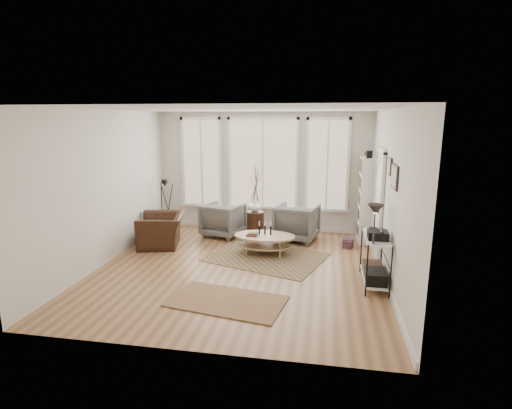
% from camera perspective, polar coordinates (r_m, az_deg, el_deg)
% --- Properties ---
extents(room, '(5.50, 5.54, 2.90)m').
position_cam_1_polar(room, '(7.18, -2.20, 1.63)').
color(room, '#A5744B').
rests_on(room, ground).
extents(bay_window, '(4.14, 0.12, 2.24)m').
position_cam_1_polar(bay_window, '(9.77, 0.98, 5.58)').
color(bay_window, tan).
rests_on(bay_window, ground).
extents(door, '(0.09, 1.06, 2.22)m').
position_cam_1_polar(door, '(8.26, 17.11, 0.35)').
color(door, silver).
rests_on(door, ground).
extents(bookcase, '(0.31, 0.85, 2.06)m').
position_cam_1_polar(bookcase, '(9.32, 15.44, 0.73)').
color(bookcase, white).
rests_on(bookcase, ground).
extents(low_shelf, '(0.38, 1.08, 1.30)m').
position_cam_1_polar(low_shelf, '(7.01, 16.66, -6.92)').
color(low_shelf, white).
rests_on(low_shelf, ground).
extents(wall_art, '(0.04, 0.88, 0.44)m').
position_cam_1_polar(wall_art, '(6.75, 19.01, 4.14)').
color(wall_art, black).
rests_on(wall_art, ground).
extents(rug_main, '(2.59, 2.24, 0.01)m').
position_cam_1_polar(rug_main, '(8.11, 1.49, -7.51)').
color(rug_main, brown).
rests_on(rug_main, ground).
extents(rug_runner, '(1.88, 1.25, 0.01)m').
position_cam_1_polar(rug_runner, '(6.30, -4.19, -13.56)').
color(rug_runner, brown).
rests_on(rug_runner, ground).
extents(coffee_table, '(1.28, 0.84, 0.58)m').
position_cam_1_polar(coffee_table, '(8.22, 1.18, -4.98)').
color(coffee_table, tan).
rests_on(coffee_table, ground).
extents(armchair_left, '(1.05, 1.07, 0.80)m').
position_cam_1_polar(armchair_left, '(9.48, -4.68, -2.13)').
color(armchair_left, slate).
rests_on(armchair_left, ground).
extents(armchair_right, '(1.07, 1.09, 0.84)m').
position_cam_1_polar(armchair_right, '(9.17, 5.86, -2.51)').
color(armchair_right, slate).
rests_on(armchair_right, ground).
extents(side_table, '(0.40, 0.40, 1.69)m').
position_cam_1_polar(side_table, '(9.28, -0.10, 0.24)').
color(side_table, '#351E12').
rests_on(side_table, ground).
extents(vase, '(0.25, 0.25, 0.24)m').
position_cam_1_polar(vase, '(9.33, -0.17, -0.25)').
color(vase, silver).
rests_on(vase, side_table).
extents(accent_chair, '(1.25, 1.15, 0.69)m').
position_cam_1_polar(accent_chair, '(9.00, -13.36, -3.57)').
color(accent_chair, '#351E12').
rests_on(accent_chair, ground).
extents(tripod_camera, '(0.46, 0.46, 1.31)m').
position_cam_1_polar(tripod_camera, '(9.87, -12.73, -0.58)').
color(tripod_camera, black).
rests_on(tripod_camera, ground).
extents(book_stack_near, '(0.24, 0.30, 0.19)m').
position_cam_1_polar(book_stack_near, '(8.98, 12.98, -5.25)').
color(book_stack_near, maroon).
rests_on(book_stack_near, ground).
extents(book_stack_far, '(0.26, 0.30, 0.16)m').
position_cam_1_polar(book_stack_far, '(8.91, 13.00, -5.48)').
color(book_stack_far, maroon).
rests_on(book_stack_far, ground).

